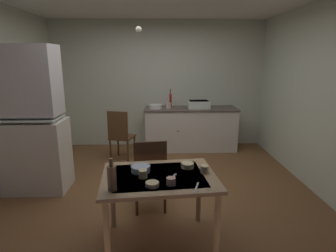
# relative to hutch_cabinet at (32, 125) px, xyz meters

# --- Properties ---
(ground_plane) EXTENTS (5.39, 5.39, 0.00)m
(ground_plane) POSITION_rel_hutch_cabinet_xyz_m (1.74, 0.02, -0.95)
(ground_plane) COLOR brown
(wall_back) EXTENTS (4.49, 0.10, 2.61)m
(wall_back) POSITION_rel_hutch_cabinet_xyz_m (1.74, 2.14, 0.36)
(wall_back) COLOR silver
(wall_back) RESTS_ON ground
(wall_right) EXTENTS (0.10, 4.25, 2.61)m
(wall_right) POSITION_rel_hutch_cabinet_xyz_m (3.98, 0.02, 0.36)
(wall_right) COLOR silver
(wall_right) RESTS_ON ground
(hutch_cabinet) EXTENTS (0.88, 0.54, 2.02)m
(hutch_cabinet) POSITION_rel_hutch_cabinet_xyz_m (0.00, 0.00, 0.00)
(hutch_cabinet) COLOR silver
(hutch_cabinet) RESTS_ON ground
(counter_cabinet) EXTENTS (1.87, 0.64, 0.86)m
(counter_cabinet) POSITION_rel_hutch_cabinet_xyz_m (2.40, 1.77, -0.51)
(counter_cabinet) COLOR silver
(counter_cabinet) RESTS_ON ground
(sink_basin) EXTENTS (0.44, 0.34, 0.15)m
(sink_basin) POSITION_rel_hutch_cabinet_xyz_m (2.55, 1.77, -0.00)
(sink_basin) COLOR white
(sink_basin) RESTS_ON counter_cabinet
(hand_pump) EXTENTS (0.05, 0.27, 0.39)m
(hand_pump) POSITION_rel_hutch_cabinet_xyz_m (1.98, 1.82, 0.09)
(hand_pump) COLOR #B21E19
(hand_pump) RESTS_ON counter_cabinet
(mixing_bowl_counter) EXTENTS (0.27, 0.27, 0.08)m
(mixing_bowl_counter) POSITION_rel_hutch_cabinet_xyz_m (1.68, 1.72, -0.04)
(mixing_bowl_counter) COLOR white
(mixing_bowl_counter) RESTS_ON counter_cabinet
(stoneware_crock) EXTENTS (0.11, 0.11, 0.12)m
(stoneware_crock) POSITION_rel_hutch_cabinet_xyz_m (1.94, 1.75, -0.02)
(stoneware_crock) COLOR beige
(stoneware_crock) RESTS_ON counter_cabinet
(dining_table) EXTENTS (1.16, 0.92, 0.74)m
(dining_table) POSITION_rel_hutch_cabinet_xyz_m (1.76, -1.26, -0.30)
(dining_table) COLOR tan
(dining_table) RESTS_ON ground
(chair_far_side) EXTENTS (0.45, 0.45, 0.92)m
(chair_far_side) POSITION_rel_hutch_cabinet_xyz_m (1.64, -0.63, -0.46)
(chair_far_side) COLOR #503420
(chair_far_side) RESTS_ON ground
(chair_by_counter) EXTENTS (0.49, 0.49, 0.94)m
(chair_by_counter) POSITION_rel_hutch_cabinet_xyz_m (1.05, 1.12, -0.45)
(chair_by_counter) COLOR #56361E
(chair_by_counter) RESTS_ON ground
(serving_bowl_wide) EXTENTS (0.12, 0.12, 0.04)m
(serving_bowl_wide) POSITION_rel_hutch_cabinet_xyz_m (1.70, -1.50, -0.18)
(serving_bowl_wide) COLOR beige
(serving_bowl_wide) RESTS_ON dining_table
(soup_bowl_small) EXTENTS (0.13, 0.13, 0.05)m
(soup_bowl_small) POSITION_rel_hutch_cabinet_xyz_m (2.05, -1.08, -0.18)
(soup_bowl_small) COLOR beige
(soup_bowl_small) RESTS_ON dining_table
(sauce_dish) EXTENTS (0.19, 0.19, 0.06)m
(sauce_dish) POSITION_rel_hutch_cabinet_xyz_m (1.57, -1.16, -0.17)
(sauce_dish) COLOR #9EB2C6
(sauce_dish) RESTS_ON dining_table
(teacup_cream) EXTENTS (0.08, 0.08, 0.07)m
(teacup_cream) POSITION_rel_hutch_cabinet_xyz_m (1.86, -1.48, -0.17)
(teacup_cream) COLOR tan
(teacup_cream) RESTS_ON dining_table
(mug_dark) EXTENTS (0.08, 0.08, 0.08)m
(mug_dark) POSITION_rel_hutch_cabinet_xyz_m (1.61, -1.31, -0.16)
(mug_dark) COLOR beige
(mug_dark) RESTS_ON dining_table
(mug_tall) EXTENTS (0.08, 0.08, 0.07)m
(mug_tall) POSITION_rel_hutch_cabinet_xyz_m (2.20, -1.21, -0.17)
(mug_tall) COLOR beige
(mug_tall) RESTS_ON dining_table
(glass_bottle) EXTENTS (0.08, 0.08, 0.29)m
(glass_bottle) POSITION_rel_hutch_cabinet_xyz_m (1.36, -1.56, -0.09)
(glass_bottle) COLOR olive
(glass_bottle) RESTS_ON dining_table
(table_knife) EXTENTS (0.08, 0.21, 0.00)m
(table_knife) POSITION_rel_hutch_cabinet_xyz_m (2.08, -1.54, -0.20)
(table_knife) COLOR silver
(table_knife) RESTS_ON dining_table
(teaspoon_near_bowl) EXTENTS (0.08, 0.14, 0.00)m
(teaspoon_near_bowl) POSITION_rel_hutch_cabinet_xyz_m (1.89, -1.30, -0.20)
(teaspoon_near_bowl) COLOR beige
(teaspoon_near_bowl) RESTS_ON dining_table
(pendant_bulb) EXTENTS (0.08, 0.08, 0.08)m
(pendant_bulb) POSITION_rel_hutch_cabinet_xyz_m (1.50, -0.04, 1.25)
(pendant_bulb) COLOR #F9EFCC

